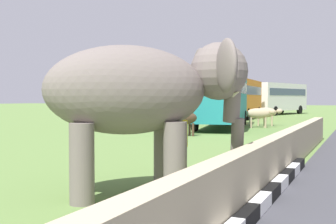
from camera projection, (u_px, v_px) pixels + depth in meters
The scene contains 10 objects.
barrier_parapet at pixel (229, 189), 6.34m from camera, with size 28.00×0.36×1.00m, color tan.
elephant at pixel (145, 93), 8.07m from camera, with size 3.70×3.92×2.99m.
person_handler at pixel (180, 141), 9.20m from camera, with size 0.55×0.49×1.66m.
bus_teal at pixel (222, 95), 26.36m from camera, with size 10.06×4.31×3.50m.
bus_orange at pixel (240, 96), 38.43m from camera, with size 9.02×3.12×3.50m.
bus_white at pixel (278, 96), 47.51m from camera, with size 10.13×5.10×3.50m.
cow_near at pixel (182, 119), 20.47m from camera, with size 1.72×1.53×1.23m.
cow_mid at pixel (266, 113), 28.45m from camera, with size 0.90×1.93×1.23m.
cow_far at pixel (259, 114), 26.58m from camera, with size 1.14×1.90×1.23m.
hill_east at pixel (182, 110), 64.28m from camera, with size 30.80×24.64×13.19m.
Camera 1 is at (-4.10, 2.33, 1.88)m, focal length 44.86 mm.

